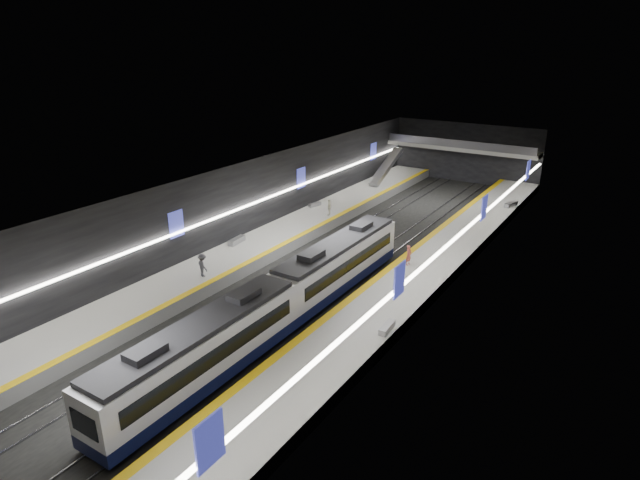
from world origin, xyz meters
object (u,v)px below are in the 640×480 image
Objects in this scene: passenger_left_a at (329,207)px; escalator at (386,167)px; bench_left_far at (315,205)px; bench_right_near at (387,328)px; passenger_left_b at (203,265)px; bench_right_far at (511,204)px; passenger_right_a at (409,255)px; bench_left_near at (237,241)px; train at (281,299)px.

escalator is at bearing 168.98° from passenger_left_a.
bench_left_far is 0.90× the size of bench_right_near.
escalator is 4.27× the size of passenger_left_b.
bench_right_near is at bearing -158.86° from passenger_left_b.
escalator reaches higher than bench_right_far.
passenger_left_b reaches higher than passenger_left_a.
escalator reaches higher than bench_left_far.
passenger_left_a reaches higher than bench_right_far.
escalator is at bearing 40.40° from passenger_right_a.
bench_left_near is at bearing 156.38° from bench_right_near.
bench_left_near is 0.99× the size of bench_right_far.
passenger_left_a is at bearing 126.93° from bench_right_near.
passenger_left_b is (-0.32, -18.53, 0.06)m from passenger_left_a.
bench_left_near is 1.25× the size of bench_left_far.
bench_left_near is 1.14× the size of passenger_left_a.
bench_left_far is at bearing -131.92° from bench_right_far.
bench_right_far is 20.62m from passenger_left_a.
train reaches higher than bench_right_far.
escalator is 3.97× the size of bench_right_far.
bench_left_far is at bearing 117.89° from train.
passenger_left_a is (-15.50, -13.59, 0.63)m from bench_right_far.
escalator is at bearing 82.14° from bench_left_near.
passenger_left_b reaches higher than bench_left_near.
bench_right_near is (18.54, -6.72, -0.03)m from bench_left_near.
passenger_left_b is at bearing 177.24° from bench_right_near.
train is 14.50m from bench_left_near.
passenger_left_b is at bearing 140.77° from passenger_right_a.
passenger_left_b is at bearing -100.49° from bench_right_far.
escalator is at bearing 96.68° from bench_left_far.
passenger_left_b is (-15.98, -0.26, 0.72)m from bench_right_near.
passenger_right_a is at bearing -60.04° from escalator.
train is 3.76× the size of escalator.
bench_right_far reaches higher than bench_left_far.
train is 37.90m from escalator.
bench_left_far is at bearing 86.01° from bench_left_near.
escalator is at bearing 105.30° from train.
passenger_left_a is at bearing -123.04° from bench_right_far.
passenger_left_a is (-15.67, 18.27, 0.66)m from bench_right_near.
train is 14.92× the size of bench_right_far.
train is 13.17m from passenger_right_a.
passenger_left_a reaches higher than passenger_right_a.
escalator reaches higher than passenger_left_b.
train reaches higher than passenger_left_a.
passenger_left_a is (2.88, 11.55, 0.64)m from bench_left_near.
bench_right_near is at bearing 24.92° from passenger_left_a.
passenger_right_a reaches higher than bench_left_far.
train is at bearing -167.70° from bench_right_near.
bench_left_near is 15.84m from passenger_right_a.
passenger_right_a is 0.97× the size of passenger_left_a.
train is 18.72× the size of bench_left_far.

